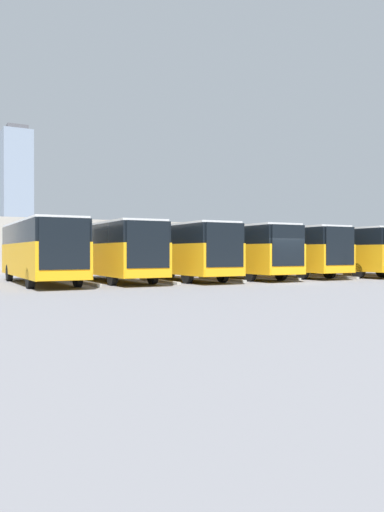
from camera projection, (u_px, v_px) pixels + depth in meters
The scene contains 16 objects.
ground_plane at pixel (288, 283), 28.08m from camera, with size 600.00×600.00×0.00m, color slate.
bus_0 at pixel (373, 250), 38.45m from camera, with size 2.64×11.18×3.40m.
curb_divider_0 at pixel (371, 275), 36.03m from camera, with size 0.24×5.26×0.15m, color #9E9E99.
bus_1 at pixel (334, 250), 36.40m from camera, with size 2.64×11.18×3.40m.
curb_divider_1 at pixel (329, 276), 33.97m from camera, with size 0.24×5.26×0.15m, color #9E9E99.
bus_2 at pixel (283, 250), 35.03m from camera, with size 2.64×11.18×3.40m.
curb_divider_2 at pixel (273, 277), 32.61m from camera, with size 0.24×5.26×0.15m, color #9E9E99.
bus_3 at pixel (235, 250), 32.86m from camera, with size 2.64×11.18×3.40m.
curb_divider_3 at pixel (221, 279), 30.43m from camera, with size 0.24×5.26×0.15m, color #9E9E99.
bus_4 at pixel (178, 250), 30.91m from camera, with size 2.64×11.18×3.40m.
curb_divider_4 at pixel (159, 281), 28.48m from camera, with size 0.24×5.26×0.15m, color #9E9E99.
bus_5 at pixel (112, 249), 29.30m from camera, with size 2.64×11.18×3.40m.
curb_divider_5 at pixel (85, 283), 26.88m from camera, with size 0.24×5.26×0.15m, color #9E9E99.
bus_6 at pixel (40, 249), 27.06m from camera, with size 2.64×11.18×3.40m.
station_building at pixel (124, 246), 51.23m from camera, with size 32.04×13.98×4.63m.
office_tower at pixel (17, 192), 255.21m from camera, with size 14.43×14.43×66.32m.
Camera 1 is at (18.02, 22.18, 1.73)m, focal length 35.00 mm.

